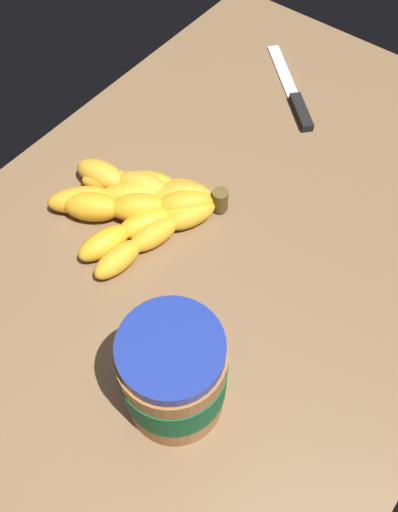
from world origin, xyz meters
The scene contains 4 objects.
ground_plane centered at (0.00, 0.00, -1.98)cm, with size 95.92×60.29×3.96cm, color brown.
banana_bunch centered at (0.19, -10.28, 1.65)cm, with size 18.78×19.38×3.67cm.
peanut_butter_jar centered at (16.22, 7.95, 6.54)cm, with size 9.88×9.88×13.28cm.
butter_knife centered at (-29.78, -7.35, 0.46)cm, with size 14.23×15.59×1.20cm.
Camera 1 is at (28.46, 20.44, 53.37)cm, focal length 37.43 mm.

